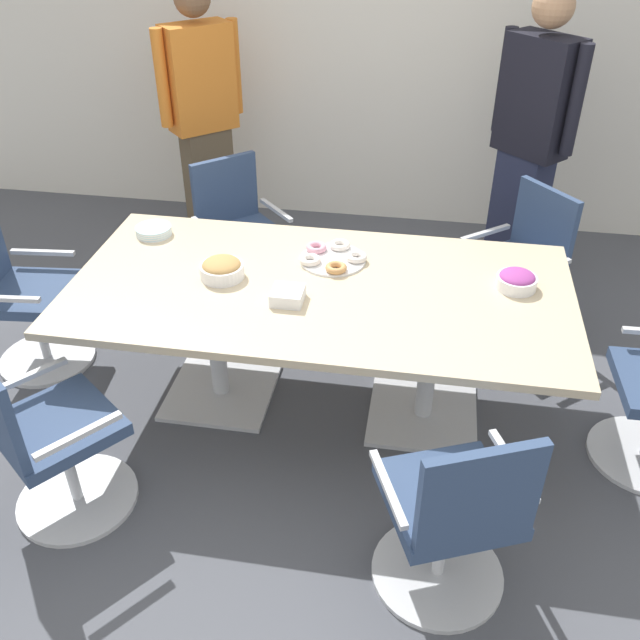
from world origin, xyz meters
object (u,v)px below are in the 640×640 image
object	(u,v)px
snack_bowl_candy_mix	(517,280)
plate_stack	(154,231)
office_chair_3	(240,241)
napkin_pile	(288,296)
office_chair_4	(23,301)
snack_bowl_cookies	(222,268)
office_chair_0	(452,519)
office_chair_2	(516,274)
conference_table	(320,307)
donut_platter	(332,257)
person_standing_1	(530,138)
person_standing_0	(203,116)
office_chair_5	(48,442)

from	to	relation	value
snack_bowl_candy_mix	plate_stack	distance (m)	1.91
office_chair_3	plate_stack	bearing A→B (deg)	22.63
plate_stack	napkin_pile	distance (m)	1.00
office_chair_4	snack_bowl_cookies	size ratio (longest dim) A/B	4.25
office_chair_0	snack_bowl_cookies	bearing A→B (deg)	115.76
office_chair_2	snack_bowl_candy_mix	xyz separation A→B (m)	(-0.11, -0.74, 0.39)
office_chair_0	office_chair_2	xyz separation A→B (m)	(0.36, 1.89, 0.00)
conference_table	office_chair_2	size ratio (longest dim) A/B	2.64
conference_table	snack_bowl_cookies	xyz separation A→B (m)	(-0.48, 0.00, 0.17)
donut_platter	napkin_pile	world-z (taller)	napkin_pile
office_chair_2	snack_bowl_cookies	xyz separation A→B (m)	(-1.51, -0.87, 0.39)
office_chair_3	office_chair_2	bearing A→B (deg)	132.56
office_chair_2	office_chair_3	world-z (taller)	same
person_standing_1	plate_stack	bearing A→B (deg)	73.84
office_chair_0	snack_bowl_cookies	xyz separation A→B (m)	(-1.16, 1.02, 0.39)
office_chair_3	napkin_pile	xyz separation A→B (m)	(0.57, -1.16, 0.37)
person_standing_1	snack_bowl_cookies	size ratio (longest dim) A/B	8.73
person_standing_1	person_standing_0	bearing A→B (deg)	39.25
office_chair_2	office_chair_3	distance (m)	1.72
office_chair_5	donut_platter	size ratio (longest dim) A/B	2.65
conference_table	donut_platter	xyz separation A→B (m)	(0.02, 0.25, 0.14)
conference_table	office_chair_0	size ratio (longest dim) A/B	2.64
office_chair_5	person_standing_0	world-z (taller)	person_standing_0
office_chair_0	conference_table	bearing A→B (deg)	100.71
office_chair_2	office_chair_5	size ratio (longest dim) A/B	1.00
snack_bowl_cookies	office_chair_3	bearing A→B (deg)	101.64
person_standing_0	snack_bowl_candy_mix	bearing A→B (deg)	98.51
office_chair_5	conference_table	bearing A→B (deg)	78.71
person_standing_1	donut_platter	bearing A→B (deg)	94.92
plate_stack	office_chair_3	bearing A→B (deg)	65.81
conference_table	napkin_pile	bearing A→B (deg)	-127.57
donut_platter	plate_stack	world-z (taller)	plate_stack
person_standing_0	person_standing_1	distance (m)	2.18
office_chair_3	snack_bowl_candy_mix	bearing A→B (deg)	108.49
office_chair_4	snack_bowl_candy_mix	world-z (taller)	office_chair_4
snack_bowl_candy_mix	donut_platter	size ratio (longest dim) A/B	0.56
office_chair_5	donut_platter	distance (m)	1.58
office_chair_5	napkin_pile	bearing A→B (deg)	76.70
office_chair_0	snack_bowl_candy_mix	bearing A→B (deg)	54.92
snack_bowl_candy_mix	donut_platter	world-z (taller)	snack_bowl_candy_mix
office_chair_0	person_standing_1	bearing A→B (deg)	58.49
office_chair_0	office_chair_5	world-z (taller)	same
conference_table	office_chair_0	bearing A→B (deg)	-56.43
napkin_pile	office_chair_5	bearing A→B (deg)	-141.08
napkin_pile	office_chair_2	bearing A→B (deg)	42.00
office_chair_2	office_chair_4	world-z (taller)	same
snack_bowl_cookies	office_chair_4	bearing A→B (deg)	174.67
plate_stack	snack_bowl_cookies	bearing A→B (deg)	-36.66
person_standing_0	donut_platter	xyz separation A→B (m)	(1.13, -1.47, -0.19)
person_standing_0	snack_bowl_candy_mix	size ratio (longest dim) A/B	9.56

